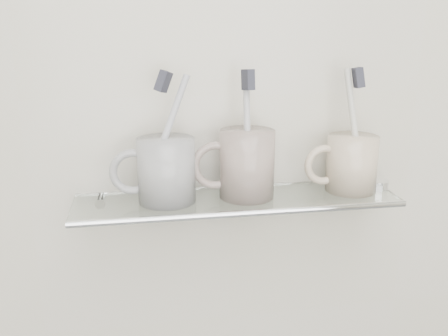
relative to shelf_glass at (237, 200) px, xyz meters
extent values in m
plane|color=beige|center=(0.00, 0.06, 0.15)|extent=(2.50, 0.00, 2.50)
cube|color=silver|center=(0.00, 0.00, 0.00)|extent=(0.50, 0.12, 0.01)
cylinder|color=silver|center=(0.00, -0.06, 0.00)|extent=(0.50, 0.01, 0.01)
cylinder|color=silver|center=(-0.21, 0.05, -0.01)|extent=(0.02, 0.03, 0.02)
cylinder|color=silver|center=(0.21, 0.05, -0.01)|extent=(0.02, 0.03, 0.02)
cylinder|color=white|center=(-0.11, 0.00, 0.05)|extent=(0.09, 0.09, 0.10)
torus|color=white|center=(-0.16, 0.00, 0.05)|extent=(0.07, 0.01, 0.07)
cylinder|color=#B9BAC5|center=(-0.11, 0.00, 0.10)|extent=(0.08, 0.02, 0.18)
cube|color=#2A2C37|center=(-0.11, 0.00, 0.19)|extent=(0.03, 0.03, 0.04)
cylinder|color=silver|center=(0.02, 0.00, 0.06)|extent=(0.11, 0.11, 0.10)
torus|color=silver|center=(-0.03, 0.00, 0.06)|extent=(0.07, 0.01, 0.07)
cylinder|color=#B4B5B6|center=(0.02, 0.00, 0.10)|extent=(0.02, 0.03, 0.19)
cube|color=#2A2C37|center=(0.02, 0.00, 0.19)|extent=(0.02, 0.03, 0.03)
cylinder|color=beige|center=(0.19, 0.00, 0.05)|extent=(0.10, 0.10, 0.09)
torus|color=beige|center=(0.14, 0.00, 0.05)|extent=(0.07, 0.01, 0.07)
cylinder|color=beige|center=(0.19, 0.00, 0.10)|extent=(0.04, 0.03, 0.19)
cube|color=#2A2C37|center=(0.19, 0.00, 0.19)|extent=(0.02, 0.03, 0.03)
cylinder|color=silver|center=(0.24, 0.00, 0.01)|extent=(0.03, 0.03, 0.01)
camera|label=1|loc=(-0.14, -0.71, 0.27)|focal=40.00mm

